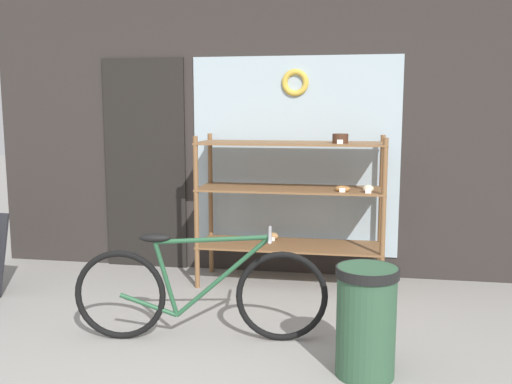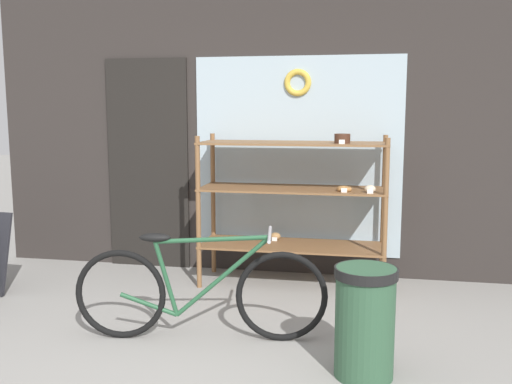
% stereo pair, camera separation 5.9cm
% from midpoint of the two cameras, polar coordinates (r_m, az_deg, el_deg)
% --- Properties ---
extents(storefront_facade, '(5.74, 0.13, 3.54)m').
position_cam_midpoint_polar(storefront_facade, '(5.55, 1.26, 9.56)').
color(storefront_facade, '#2D2826').
rests_on(storefront_facade, ground_plane).
extents(display_case, '(1.67, 0.55, 1.39)m').
position_cam_midpoint_polar(display_case, '(5.16, 3.37, -0.30)').
color(display_case, brown).
rests_on(display_case, ground_plane).
extents(bicycle, '(1.76, 0.46, 0.77)m').
position_cam_midpoint_polar(bicycle, '(4.04, -6.09, -9.91)').
color(bicycle, black).
rests_on(bicycle, ground_plane).
extents(trash_bin, '(0.38, 0.38, 0.68)m').
position_cam_midpoint_polar(trash_bin, '(3.56, 10.48, -12.22)').
color(trash_bin, '#2D5138').
rests_on(trash_bin, ground_plane).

